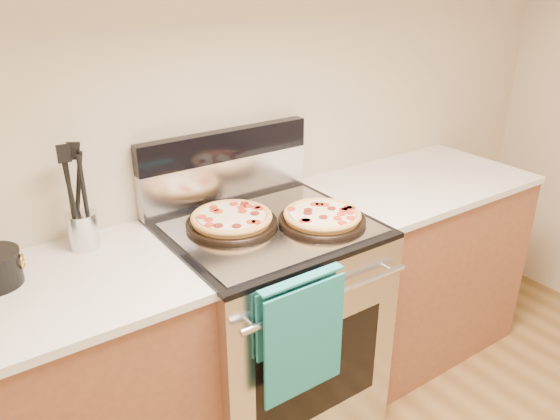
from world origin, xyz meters
TOP-DOWN VIEW (x-y plane):
  - wall_back at (0.00, 2.00)m, footprint 4.00×0.00m
  - range_body at (0.00, 1.65)m, footprint 0.76×0.68m
  - oven_window at (0.00, 1.31)m, footprint 0.56×0.01m
  - cooktop at (0.00, 1.65)m, footprint 0.76×0.68m
  - backsplash_lower at (0.00, 1.96)m, footprint 0.76×0.06m
  - backsplash_upper at (0.00, 1.96)m, footprint 0.76×0.06m
  - oven_handle at (0.00, 1.27)m, footprint 0.70×0.03m
  - dish_towel at (-0.12, 1.27)m, footprint 0.32×0.05m
  - foil_sheet at (0.00, 1.62)m, footprint 0.70×0.55m
  - cabinet_left at (-0.88, 1.68)m, footprint 1.00×0.62m
  - countertop_left at (-0.88, 1.68)m, footprint 1.02×0.64m
  - cabinet_right at (0.88, 1.68)m, footprint 1.00×0.62m
  - countertop_right at (0.88, 1.68)m, footprint 1.02×0.64m
  - pepperoni_pizza_back at (-0.12, 1.72)m, footprint 0.37×0.37m
  - pepperoni_pizza_front at (0.18, 1.55)m, footprint 0.41×0.41m
  - utensil_crock at (-0.62, 1.89)m, footprint 0.13×0.13m

SIDE VIEW (x-z plane):
  - cabinet_left at x=-0.88m, z-range 0.00..0.88m
  - cabinet_right at x=0.88m, z-range 0.00..0.88m
  - range_body at x=0.00m, z-range 0.00..0.90m
  - oven_window at x=0.00m, z-range 0.25..0.65m
  - dish_towel at x=-0.12m, z-range 0.49..0.91m
  - oven_handle at x=0.00m, z-range 0.79..0.81m
  - countertop_left at x=-0.88m, z-range 0.88..0.91m
  - countertop_right at x=0.88m, z-range 0.88..0.91m
  - cooktop at x=0.00m, z-range 0.90..0.92m
  - foil_sheet at x=0.00m, z-range 0.92..0.93m
  - pepperoni_pizza_front at x=0.18m, z-range 0.93..0.97m
  - pepperoni_pizza_back at x=-0.12m, z-range 0.93..0.97m
  - utensil_crock at x=-0.62m, z-range 0.91..1.04m
  - backsplash_lower at x=0.00m, z-range 0.92..1.10m
  - backsplash_upper at x=0.00m, z-range 1.10..1.22m
  - wall_back at x=0.00m, z-range -0.65..3.35m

